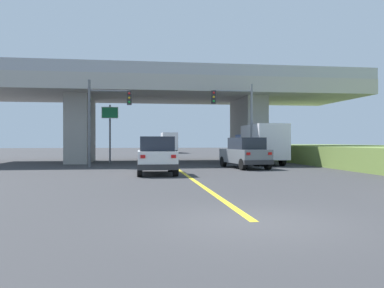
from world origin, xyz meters
TOP-DOWN VIEW (x-y plane):
  - ground at (0.00, 26.06)m, footprint 160.00×160.00m
  - overpass_bridge at (0.00, 26.06)m, footprint 33.21×10.52m
  - lane_divider_stripe at (0.00, 11.73)m, footprint 0.20×23.46m
  - suv_lead at (-1.53, 12.89)m, footprint 2.05×4.28m
  - suv_crossing at (4.49, 16.82)m, footprint 2.49×4.85m
  - box_truck at (7.00, 21.24)m, footprint 2.33×6.96m
  - sedan_oncoming at (-0.97, 31.63)m, footprint 1.88×4.31m
  - traffic_signal_nearside at (4.84, 19.81)m, footprint 3.12×0.36m
  - traffic_signal_farside at (-4.90, 19.39)m, footprint 2.97×0.36m
  - highway_sign at (-4.72, 23.58)m, footprint 1.32×0.17m
  - semi_truck_distant at (2.35, 53.63)m, footprint 2.33×7.32m

SIDE VIEW (x-z plane):
  - ground at x=0.00m, z-range 0.00..0.00m
  - lane_divider_stripe at x=0.00m, z-range 0.00..0.01m
  - sedan_oncoming at x=-0.97m, z-range 0.00..2.02m
  - suv_lead at x=-1.53m, z-range 0.00..2.02m
  - suv_crossing at x=4.49m, z-range 0.00..2.02m
  - box_truck at x=7.00m, z-range 0.08..3.13m
  - semi_truck_distant at x=2.35m, z-range 0.08..3.24m
  - highway_sign at x=-4.72m, z-range 1.02..5.72m
  - traffic_signal_farside at x=-4.90m, z-range 0.78..6.80m
  - traffic_signal_nearside at x=4.84m, z-range 0.88..6.89m
  - overpass_bridge at x=0.00m, z-range 1.61..9.31m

